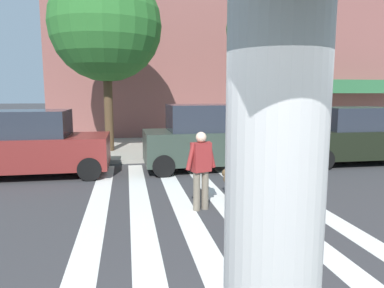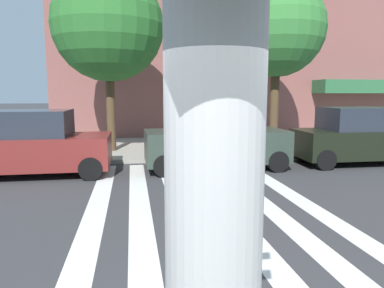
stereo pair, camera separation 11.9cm
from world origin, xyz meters
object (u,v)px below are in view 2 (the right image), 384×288
at_px(street_tree_nearest, 108,26).
at_px(street_tree_middle, 277,29).
at_px(parked_car_behind_first, 26,144).
at_px(dog_on_leash, 235,181).
at_px(parked_car_third_in_line, 214,138).
at_px(pedestrian_bystander, 340,125).
at_px(parked_car_fourth_in_line, 360,137).
at_px(pedestrian_dog_walker, 200,166).

height_order(street_tree_nearest, street_tree_middle, street_tree_nearest).
distance_m(parked_car_behind_first, dog_on_leash, 6.34).
relative_size(parked_car_third_in_line, pedestrian_bystander, 2.74).
bearing_deg(parked_car_third_in_line, parked_car_fourth_in_line, 0.02).
bearing_deg(pedestrian_dog_walker, pedestrian_bystander, 42.72).
bearing_deg(dog_on_leash, parked_car_behind_first, 147.71).
xyz_separation_m(parked_car_behind_first, parked_car_fourth_in_line, (10.76, 0.00, -0.02)).
bearing_deg(pedestrian_dog_walker, parked_car_third_in_line, 72.73).
xyz_separation_m(parked_car_fourth_in_line, street_tree_nearest, (-8.50, 3.38, 4.03)).
bearing_deg(parked_car_behind_first, pedestrian_dog_walker, -41.47).
distance_m(parked_car_fourth_in_line, pedestrian_bystander, 3.11).
distance_m(parked_car_behind_first, parked_car_fourth_in_line, 10.76).
bearing_deg(dog_on_leash, street_tree_nearest, 114.49).
bearing_deg(parked_car_behind_first, parked_car_fourth_in_line, 0.00).
distance_m(street_tree_middle, dog_on_leash, 8.56).
height_order(parked_car_fourth_in_line, pedestrian_dog_walker, parked_car_fourth_in_line).
bearing_deg(street_tree_nearest, parked_car_third_in_line, -45.02).
relative_size(street_tree_nearest, pedestrian_dog_walker, 4.22).
distance_m(parked_car_fourth_in_line, dog_on_leash, 6.40).
height_order(parked_car_third_in_line, dog_on_leash, parked_car_third_in_line).
relative_size(parked_car_third_in_line, street_tree_middle, 0.67).
relative_size(parked_car_fourth_in_line, street_tree_nearest, 0.65).
relative_size(street_tree_nearest, dog_on_leash, 6.41).
distance_m(street_tree_nearest, street_tree_middle, 6.62).
bearing_deg(parked_car_fourth_in_line, dog_on_leash, -148.10).
bearing_deg(pedestrian_dog_walker, street_tree_nearest, 106.54).
bearing_deg(street_tree_nearest, pedestrian_dog_walker, -73.46).
bearing_deg(street_tree_middle, parked_car_fourth_in_line, -57.60).
height_order(parked_car_third_in_line, street_tree_middle, street_tree_middle).
relative_size(parked_car_behind_first, pedestrian_dog_walker, 2.85).
relative_size(pedestrian_dog_walker, pedestrian_bystander, 1.00).
relative_size(parked_car_behind_first, street_tree_nearest, 0.67).
distance_m(street_tree_nearest, pedestrian_dog_walker, 8.61).
bearing_deg(parked_car_behind_first, parked_car_third_in_line, -0.01).
xyz_separation_m(street_tree_middle, pedestrian_bystander, (2.97, -0.07, -3.87)).
relative_size(dog_on_leash, pedestrian_bystander, 0.66).
bearing_deg(street_tree_middle, dog_on_leash, -118.97).
bearing_deg(parked_car_fourth_in_line, parked_car_behind_first, -180.00).
relative_size(parked_car_behind_first, parked_car_fourth_in_line, 1.04).
height_order(street_tree_nearest, pedestrian_dog_walker, street_tree_nearest).
distance_m(street_tree_nearest, dog_on_leash, 8.68).
height_order(street_tree_middle, pedestrian_dog_walker, street_tree_middle).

